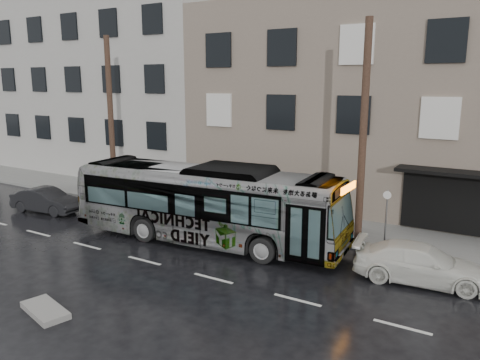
# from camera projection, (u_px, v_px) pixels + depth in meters

# --- Properties ---
(ground) EXTENTS (120.00, 120.00, 0.00)m
(ground) POSITION_uv_depth(u_px,v_px,m) (185.00, 242.00, 20.02)
(ground) COLOR black
(ground) RESTS_ON ground
(sidewalk) EXTENTS (90.00, 3.60, 0.15)m
(sidewalk) POSITION_uv_depth(u_px,v_px,m) (243.00, 213.00, 24.11)
(sidewalk) COLOR gray
(sidewalk) RESTS_ON ground
(building_taupe) EXTENTS (20.00, 12.00, 11.00)m
(building_taupe) POSITION_uv_depth(u_px,v_px,m) (386.00, 104.00, 27.00)
(building_taupe) COLOR gray
(building_taupe) RESTS_ON ground
(building_grey) EXTENTS (26.00, 15.00, 16.00)m
(building_grey) POSITION_uv_depth(u_px,v_px,m) (116.00, 67.00, 39.39)
(building_grey) COLOR #A9A59F
(building_grey) RESTS_ON ground
(utility_pole_front) EXTENTS (0.30, 0.30, 9.00)m
(utility_pole_front) POSITION_uv_depth(u_px,v_px,m) (363.00, 135.00, 18.54)
(utility_pole_front) COLOR #4F3527
(utility_pole_front) RESTS_ON sidewalk
(utility_pole_rear) EXTENTS (0.30, 0.30, 9.00)m
(utility_pole_rear) POSITION_uv_depth(u_px,v_px,m) (111.00, 121.00, 25.63)
(utility_pole_rear) COLOR #4F3527
(utility_pole_rear) RESTS_ON sidewalk
(sign_post) EXTENTS (0.06, 0.06, 2.40)m
(sign_post) POSITION_uv_depth(u_px,v_px,m) (386.00, 219.00, 18.66)
(sign_post) COLOR slate
(sign_post) RESTS_ON sidewalk
(bus) EXTENTS (12.23, 3.78, 3.35)m
(bus) POSITION_uv_depth(u_px,v_px,m) (206.00, 203.00, 19.81)
(bus) COLOR #B2B2B2
(bus) RESTS_ON ground
(white_sedan) EXTENTS (4.67, 2.35, 1.30)m
(white_sedan) POSITION_uv_depth(u_px,v_px,m) (421.00, 264.00, 15.93)
(white_sedan) COLOR silver
(white_sedan) RESTS_ON ground
(dark_sedan) EXTENTS (4.02, 1.87, 1.28)m
(dark_sedan) POSITION_uv_depth(u_px,v_px,m) (46.00, 200.00, 24.52)
(dark_sedan) COLOR black
(dark_sedan) RESTS_ON ground
(slush_pile) EXTENTS (1.94, 1.22, 0.18)m
(slush_pile) POSITION_uv_depth(u_px,v_px,m) (45.00, 310.00, 13.85)
(slush_pile) COLOR #A2A09A
(slush_pile) RESTS_ON ground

